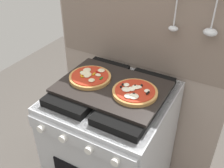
{
  "coord_description": "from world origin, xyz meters",
  "views": [
    {
      "loc": [
        0.54,
        -0.97,
        1.67
      ],
      "look_at": [
        0.0,
        0.0,
        0.93
      ],
      "focal_mm": 42.38,
      "sensor_mm": 36.0,
      "label": 1
    }
  ],
  "objects_px": {
    "stove": "(112,149)",
    "pizza_left": "(90,77)",
    "pizza_right": "(135,92)",
    "baking_tray": "(112,87)"
  },
  "relations": [
    {
      "from": "baking_tray",
      "to": "pizza_right",
      "type": "height_order",
      "value": "pizza_right"
    },
    {
      "from": "baking_tray",
      "to": "pizza_left",
      "type": "distance_m",
      "value": 0.13
    },
    {
      "from": "pizza_right",
      "to": "pizza_left",
      "type": "bearing_deg",
      "value": 178.68
    },
    {
      "from": "stove",
      "to": "pizza_left",
      "type": "relative_size",
      "value": 4.07
    },
    {
      "from": "pizza_right",
      "to": "baking_tray",
      "type": "bearing_deg",
      "value": 176.21
    },
    {
      "from": "stove",
      "to": "baking_tray",
      "type": "distance_m",
      "value": 0.46
    },
    {
      "from": "baking_tray",
      "to": "pizza_left",
      "type": "xyz_separation_m",
      "value": [
        -0.13,
        -0.0,
        0.02
      ]
    },
    {
      "from": "baking_tray",
      "to": "pizza_right",
      "type": "xyz_separation_m",
      "value": [
        0.13,
        -0.01,
        0.02
      ]
    },
    {
      "from": "stove",
      "to": "pizza_right",
      "type": "height_order",
      "value": "pizza_right"
    },
    {
      "from": "stove",
      "to": "pizza_left",
      "type": "distance_m",
      "value": 0.5
    }
  ]
}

